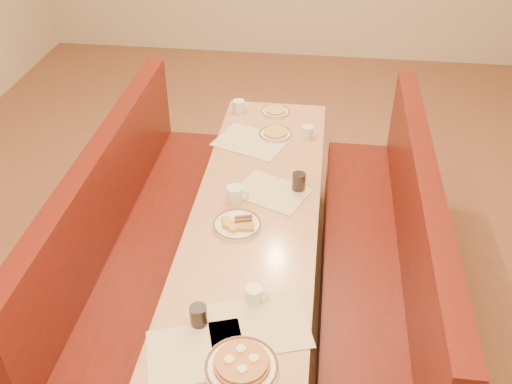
# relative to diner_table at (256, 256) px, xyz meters

# --- Properties ---
(ground) EXTENTS (8.00, 8.00, 0.00)m
(ground) POSITION_rel_diner_table_xyz_m (0.00, 0.00, -0.37)
(ground) COLOR #9E6647
(ground) RESTS_ON ground
(diner_table) EXTENTS (0.70, 2.50, 0.75)m
(diner_table) POSITION_rel_diner_table_xyz_m (0.00, 0.00, 0.00)
(diner_table) COLOR black
(diner_table) RESTS_ON ground
(booth_left) EXTENTS (0.55, 2.50, 1.05)m
(booth_left) POSITION_rel_diner_table_xyz_m (-0.73, 0.00, -0.01)
(booth_left) COLOR #4C3326
(booth_left) RESTS_ON ground
(booth_right) EXTENTS (0.55, 2.50, 1.05)m
(booth_right) POSITION_rel_diner_table_xyz_m (0.73, 0.00, -0.01)
(booth_right) COLOR #4C3326
(booth_right) RESTS_ON ground
(placemat_near_left) EXTENTS (0.48, 0.41, 0.00)m
(placemat_near_left) POSITION_rel_diner_table_xyz_m (-0.12, -1.03, 0.38)
(placemat_near_left) COLOR beige
(placemat_near_left) RESTS_ON diner_table
(placemat_near_right) EXTENTS (0.51, 0.44, 0.00)m
(placemat_near_right) POSITION_rel_diner_table_xyz_m (0.12, -0.85, 0.38)
(placemat_near_right) COLOR beige
(placemat_near_right) RESTS_ON diner_table
(placemat_far_left) EXTENTS (0.53, 0.47, 0.00)m
(placemat_far_left) POSITION_rel_diner_table_xyz_m (-0.12, 0.68, 0.38)
(placemat_far_left) COLOR beige
(placemat_far_left) RESTS_ON diner_table
(placemat_far_right) EXTENTS (0.48, 0.43, 0.00)m
(placemat_far_right) POSITION_rel_diner_table_xyz_m (0.07, 0.14, 0.38)
(placemat_far_right) COLOR beige
(placemat_far_right) RESTS_ON diner_table
(pancake_plate) EXTENTS (0.31, 0.31, 0.07)m
(pancake_plate) POSITION_rel_diner_table_xyz_m (0.08, -1.09, 0.40)
(pancake_plate) COLOR silver
(pancake_plate) RESTS_ON diner_table
(eggs_plate) EXTENTS (0.27, 0.27, 0.05)m
(eggs_plate) POSITION_rel_diner_table_xyz_m (-0.08, -0.19, 0.39)
(eggs_plate) COLOR silver
(eggs_plate) RESTS_ON diner_table
(extra_plate_mid) EXTENTS (0.23, 0.23, 0.05)m
(extra_plate_mid) POSITION_rel_diner_table_xyz_m (0.03, 0.78, 0.39)
(extra_plate_mid) COLOR silver
(extra_plate_mid) RESTS_ON diner_table
(extra_plate_far) EXTENTS (0.21, 0.21, 0.04)m
(extra_plate_far) POSITION_rel_diner_table_xyz_m (-0.00, 1.10, 0.39)
(extra_plate_far) COLOR silver
(extra_plate_far) RESTS_ON diner_table
(coffee_mug_a) EXTENTS (0.11, 0.08, 0.08)m
(coffee_mug_a) POSITION_rel_diner_table_xyz_m (0.08, -0.71, 0.42)
(coffee_mug_a) COLOR silver
(coffee_mug_a) RESTS_ON diner_table
(coffee_mug_b) EXTENTS (0.13, 0.09, 0.10)m
(coffee_mug_b) POSITION_rel_diner_table_xyz_m (-0.12, 0.03, 0.43)
(coffee_mug_b) COLOR silver
(coffee_mug_b) RESTS_ON diner_table
(coffee_mug_c) EXTENTS (0.10, 0.07, 0.08)m
(coffee_mug_c) POSITION_rel_diner_table_xyz_m (0.25, 0.79, 0.42)
(coffee_mug_c) COLOR silver
(coffee_mug_c) RESTS_ON diner_table
(coffee_mug_d) EXTENTS (0.12, 0.08, 0.09)m
(coffee_mug_d) POSITION_rel_diner_table_xyz_m (-0.26, 1.08, 0.42)
(coffee_mug_d) COLOR silver
(coffee_mug_d) RESTS_ON diner_table
(soda_tumbler_near) EXTENTS (0.08, 0.08, 0.10)m
(soda_tumbler_near) POSITION_rel_diner_table_xyz_m (-0.14, -0.88, 0.43)
(soda_tumbler_near) COLOR black
(soda_tumbler_near) RESTS_ON diner_table
(soda_tumbler_mid) EXTENTS (0.08, 0.08, 0.11)m
(soda_tumbler_mid) POSITION_rel_diner_table_xyz_m (0.22, 0.19, 0.43)
(soda_tumbler_mid) COLOR black
(soda_tumbler_mid) RESTS_ON diner_table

